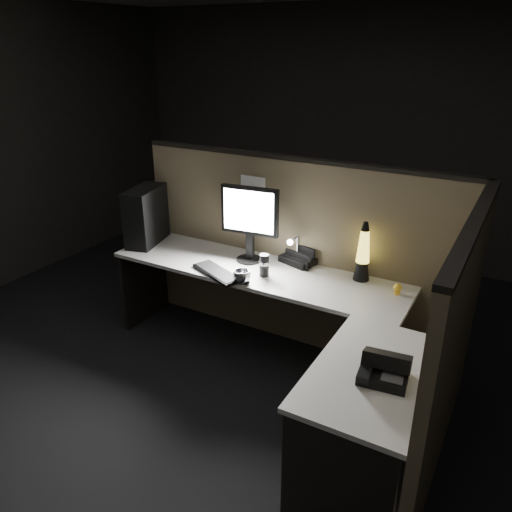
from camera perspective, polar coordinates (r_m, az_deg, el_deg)
The scene contains 17 objects.
floor at distance 3.62m, azimuth -2.70°, elevation -16.06°, with size 6.00×6.00×0.00m, color black.
room_shell at distance 2.89m, azimuth -3.30°, elevation 9.72°, with size 6.00×6.00×6.00m.
partition_back at distance 3.94m, azimuth 4.28°, elevation 0.08°, with size 2.66×0.06×1.50m, color brown.
partition_right at distance 2.91m, azimuth 21.41°, elevation -10.62°, with size 0.06×1.66×1.50m, color brown.
desk at distance 3.40m, azimuth 1.99°, elevation -7.04°, with size 2.60×1.60×0.73m.
pc_tower at distance 4.27m, azimuth -12.46°, elevation 4.51°, with size 0.20×0.45×0.47m, color black.
monitor at distance 3.77m, azimuth -0.74°, elevation 4.50°, with size 0.46×0.20×0.59m.
keyboard at distance 3.66m, azimuth -4.47°, elevation -1.94°, with size 0.44×0.15×0.02m, color black.
mouse at distance 3.51m, azimuth -1.33°, elevation -2.94°, with size 0.09×0.06×0.03m, color black.
clip_lamp at distance 3.77m, azimuth 4.31°, elevation 0.87°, with size 0.04×0.18×0.23m.
organizer at distance 3.86m, azimuth 5.14°, elevation -0.04°, with size 0.31×0.29×0.19m.
lava_lamp at distance 3.58m, azimuth 12.12°, elevation -0.01°, with size 0.12×0.12×0.43m.
travel_mug at distance 3.60m, azimuth 0.94°, elevation -1.06°, with size 0.07×0.07×0.17m, color black.
steel_mug at distance 3.50m, azimuth -1.63°, elevation -2.39°, with size 0.12×0.12×0.10m, color silver.
figurine at distance 3.48m, azimuth 15.87°, elevation -3.50°, with size 0.06×0.06×0.06m, color yellow.
pinned_paper at distance 3.91m, azimuth -0.36°, elevation 6.92°, with size 0.22×0.00×0.31m, color white.
desk_phone at distance 2.65m, azimuth 14.42°, elevation -12.35°, with size 0.26×0.27×0.14m.
Camera 1 is at (1.52, -2.36, 2.29)m, focal length 35.00 mm.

